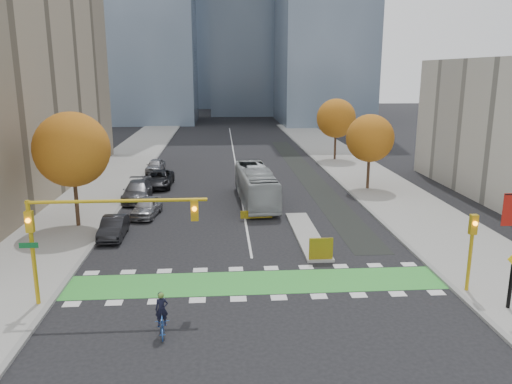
{
  "coord_description": "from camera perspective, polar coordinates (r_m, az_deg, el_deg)",
  "views": [
    {
      "loc": [
        -1.73,
        -22.93,
        10.87
      ],
      "look_at": [
        0.57,
        9.44,
        3.0
      ],
      "focal_mm": 35.0,
      "sensor_mm": 36.0,
      "label": 1
    }
  ],
  "objects": [
    {
      "name": "tree_west",
      "position": [
        36.79,
        -20.29,
        4.58
      ],
      "size": [
        5.2,
        5.2,
        8.22
      ],
      "color": "#332114",
      "rests_on": "ground"
    },
    {
      "name": "traffic_signal_east",
      "position": [
        26.81,
        23.42,
        -5.2
      ],
      "size": [
        0.35,
        0.43,
        4.1
      ],
      "color": "#BF9914",
      "rests_on": "ground"
    },
    {
      "name": "bike_crossing",
      "position": [
        26.79,
        -0.01,
        -10.29
      ],
      "size": [
        20.0,
        3.0,
        0.01
      ],
      "primitive_type": "cube",
      "color": "green",
      "rests_on": "ground"
    },
    {
      "name": "tree_east_near",
      "position": [
        47.36,
        12.9,
        6.0
      ],
      "size": [
        4.4,
        4.4,
        7.08
      ],
      "color": "#332114",
      "rests_on": "ground"
    },
    {
      "name": "centre_line",
      "position": [
        63.88,
        -2.45,
        3.82
      ],
      "size": [
        0.15,
        70.0,
        0.01
      ],
      "primitive_type": "cube",
      "color": "silver",
      "rests_on": "ground"
    },
    {
      "name": "sidewalk_east",
      "position": [
        46.81,
        15.05,
        -0.18
      ],
      "size": [
        7.0,
        120.0,
        0.15
      ],
      "primitive_type": "cube",
      "color": "gray",
      "rests_on": "ground"
    },
    {
      "name": "curb_east",
      "position": [
        45.79,
        10.9,
        -0.25
      ],
      "size": [
        0.3,
        120.0,
        0.16
      ],
      "primitive_type": "cube",
      "color": "gray",
      "rests_on": "ground"
    },
    {
      "name": "parked_car_e",
      "position": [
        56.33,
        -11.42,
        2.98
      ],
      "size": [
        2.04,
        4.35,
        1.44
      ],
      "primitive_type": "imported",
      "rotation": [
        0.0,
        0.0,
        -0.08
      ],
      "color": "#949499",
      "rests_on": "ground"
    },
    {
      "name": "parked_car_c",
      "position": [
        44.26,
        -13.4,
        0.11
      ],
      "size": [
        2.44,
        5.64,
        1.62
      ],
      "primitive_type": "imported",
      "rotation": [
        0.0,
        0.0,
        0.03
      ],
      "color": "#4A4B4F",
      "rests_on": "ground"
    },
    {
      "name": "parked_car_b",
      "position": [
        34.8,
        -15.97,
        -3.9
      ],
      "size": [
        1.52,
        4.27,
        1.4
      ],
      "primitive_type": "imported",
      "rotation": [
        0.0,
        0.0,
        0.01
      ],
      "color": "black",
      "rests_on": "ground"
    },
    {
      "name": "bus",
      "position": [
        42.1,
        -0.02,
        0.77
      ],
      "size": [
        3.19,
        10.88,
        2.99
      ],
      "primitive_type": "imported",
      "rotation": [
        0.0,
        0.0,
        0.06
      ],
      "color": "#A7ADAF",
      "rests_on": "ground"
    },
    {
      "name": "median_island",
      "position": [
        34.19,
        5.82,
        -4.84
      ],
      "size": [
        1.6,
        10.0,
        0.16
      ],
      "primitive_type": "cube",
      "color": "gray",
      "rests_on": "ground"
    },
    {
      "name": "parked_car_d",
      "position": [
        49.01,
        -11.04,
        1.47
      ],
      "size": [
        2.59,
        5.51,
        1.52
      ],
      "primitive_type": "imported",
      "rotation": [
        0.0,
        0.0,
        -0.01
      ],
      "color": "black",
      "rests_on": "ground"
    },
    {
      "name": "sidewalk_west",
      "position": [
        45.8,
        -18.83,
        -0.74
      ],
      "size": [
        7.0,
        120.0,
        0.15
      ],
      "primitive_type": "cube",
      "color": "gray",
      "rests_on": "ground"
    },
    {
      "name": "traffic_signal_west",
      "position": [
        24.24,
        -18.73,
        -3.49
      ],
      "size": [
        8.53,
        0.56,
        5.2
      ],
      "color": "#BF9914",
      "rests_on": "ground"
    },
    {
      "name": "tree_east_far",
      "position": [
        62.82,
        9.15,
        8.32
      ],
      "size": [
        4.8,
        4.8,
        7.65
      ],
      "color": "#332114",
      "rests_on": "ground"
    },
    {
      "name": "ground",
      "position": [
        25.43,
        0.24,
        -11.67
      ],
      "size": [
        300.0,
        300.0,
        0.0
      ],
      "primitive_type": "plane",
      "color": "black",
      "rests_on": "ground"
    },
    {
      "name": "cyclist",
      "position": [
        22.05,
        -10.67,
        -14.25
      ],
      "size": [
        0.79,
        1.72,
        1.92
      ],
      "rotation": [
        0.0,
        0.0,
        0.13
      ],
      "color": "#224C9D",
      "rests_on": "ground"
    },
    {
      "name": "bike_lane_paint",
      "position": [
        54.82,
        5.72,
        2.13
      ],
      "size": [
        2.5,
        50.0,
        0.01
      ],
      "primitive_type": "cube",
      "color": "black",
      "rests_on": "ground"
    },
    {
      "name": "parked_car_a",
      "position": [
        39.25,
        -12.38,
        -1.65
      ],
      "size": [
        2.31,
        4.53,
        1.48
      ],
      "primitive_type": "imported",
      "rotation": [
        0.0,
        0.0,
        -0.14
      ],
      "color": "gray",
      "rests_on": "ground"
    },
    {
      "name": "hazard_board",
      "position": [
        29.5,
        7.44,
        -6.45
      ],
      "size": [
        1.4,
        0.12,
        1.3
      ],
      "primitive_type": "cube",
      "color": "yellow",
      "rests_on": "median_island"
    },
    {
      "name": "curb_west",
      "position": [
        45.03,
        -14.52,
        -0.68
      ],
      "size": [
        0.3,
        120.0,
        0.16
      ],
      "primitive_type": "cube",
      "color": "gray",
      "rests_on": "ground"
    }
  ]
}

